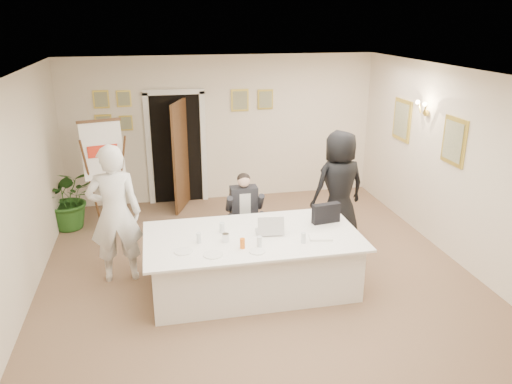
{
  "coord_description": "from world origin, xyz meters",
  "views": [
    {
      "loc": [
        -1.31,
        -5.96,
        3.49
      ],
      "look_at": [
        0.06,
        0.6,
        1.11
      ],
      "focal_mm": 35.0,
      "sensor_mm": 36.0,
      "label": 1
    }
  ],
  "objects_px": {
    "flip_chart": "(105,181)",
    "potted_palm": "(69,198)",
    "steel_jug": "(226,238)",
    "standing_man": "(115,214)",
    "oj_glass": "(242,243)",
    "laptop": "(269,223)",
    "paper_stack": "(320,237)",
    "seated_man": "(244,213)",
    "laptop_bag": "(326,213)",
    "conference_table": "(253,261)",
    "standing_woman": "(339,187)"
  },
  "relations": [
    {
      "from": "flip_chart",
      "to": "standing_man",
      "type": "distance_m",
      "value": 1.81
    },
    {
      "from": "steel_jug",
      "to": "conference_table",
      "type": "bearing_deg",
      "value": 18.42
    },
    {
      "from": "oj_glass",
      "to": "standing_man",
      "type": "bearing_deg",
      "value": 147.75
    },
    {
      "from": "standing_man",
      "to": "steel_jug",
      "type": "bearing_deg",
      "value": 149.44
    },
    {
      "from": "flip_chart",
      "to": "standing_man",
      "type": "xyz_separation_m",
      "value": [
        0.27,
        -1.79,
        0.1
      ]
    },
    {
      "from": "paper_stack",
      "to": "standing_woman",
      "type": "bearing_deg",
      "value": 61.62
    },
    {
      "from": "flip_chart",
      "to": "potted_palm",
      "type": "bearing_deg",
      "value": 161.56
    },
    {
      "from": "standing_man",
      "to": "steel_jug",
      "type": "xyz_separation_m",
      "value": [
        1.39,
        -0.76,
        -0.14
      ]
    },
    {
      "from": "seated_man",
      "to": "standing_woman",
      "type": "distance_m",
      "value": 1.6
    },
    {
      "from": "potted_palm",
      "to": "steel_jug",
      "type": "relative_size",
      "value": 9.78
    },
    {
      "from": "conference_table",
      "to": "flip_chart",
      "type": "relative_size",
      "value": 1.49
    },
    {
      "from": "conference_table",
      "to": "seated_man",
      "type": "xyz_separation_m",
      "value": [
        0.09,
        1.08,
        0.25
      ]
    },
    {
      "from": "steel_jug",
      "to": "oj_glass",
      "type": "bearing_deg",
      "value": -52.59
    },
    {
      "from": "laptop",
      "to": "oj_glass",
      "type": "distance_m",
      "value": 0.59
    },
    {
      "from": "flip_chart",
      "to": "laptop_bag",
      "type": "distance_m",
      "value": 3.81
    },
    {
      "from": "conference_table",
      "to": "laptop",
      "type": "xyz_separation_m",
      "value": [
        0.23,
        0.05,
        0.52
      ]
    },
    {
      "from": "laptop",
      "to": "steel_jug",
      "type": "bearing_deg",
      "value": -157.74
    },
    {
      "from": "potted_palm",
      "to": "laptop",
      "type": "xyz_separation_m",
      "value": [
        2.89,
        -2.58,
        0.38
      ]
    },
    {
      "from": "seated_man",
      "to": "laptop_bag",
      "type": "distance_m",
      "value": 1.34
    },
    {
      "from": "conference_table",
      "to": "potted_palm",
      "type": "xyz_separation_m",
      "value": [
        -2.67,
        2.63,
        0.14
      ]
    },
    {
      "from": "flip_chart",
      "to": "conference_table",
      "type": "bearing_deg",
      "value": -50.01
    },
    {
      "from": "laptop_bag",
      "to": "paper_stack",
      "type": "distance_m",
      "value": 0.56
    },
    {
      "from": "seated_man",
      "to": "laptop_bag",
      "type": "relative_size",
      "value": 3.29
    },
    {
      "from": "potted_palm",
      "to": "oj_glass",
      "type": "bearing_deg",
      "value": -50.43
    },
    {
      "from": "flip_chart",
      "to": "paper_stack",
      "type": "xyz_separation_m",
      "value": [
        2.87,
        -2.69,
        -0.08
      ]
    },
    {
      "from": "laptop",
      "to": "seated_man",
      "type": "bearing_deg",
      "value": 103.8
    },
    {
      "from": "standing_woman",
      "to": "oj_glass",
      "type": "bearing_deg",
      "value": 30.67
    },
    {
      "from": "conference_table",
      "to": "laptop",
      "type": "relative_size",
      "value": 7.73
    },
    {
      "from": "laptop_bag",
      "to": "flip_chart",
      "type": "bearing_deg",
      "value": 136.45
    },
    {
      "from": "standing_woman",
      "to": "seated_man",
      "type": "bearing_deg",
      "value": -4.12
    },
    {
      "from": "potted_palm",
      "to": "laptop_bag",
      "type": "distance_m",
      "value": 4.47
    },
    {
      "from": "potted_palm",
      "to": "paper_stack",
      "type": "height_order",
      "value": "potted_palm"
    },
    {
      "from": "standing_woman",
      "to": "laptop_bag",
      "type": "bearing_deg",
      "value": 50.61
    },
    {
      "from": "laptop_bag",
      "to": "standing_woman",
      "type": "bearing_deg",
      "value": 52.55
    },
    {
      "from": "oj_glass",
      "to": "flip_chart",
      "type": "bearing_deg",
      "value": 123.44
    },
    {
      "from": "seated_man",
      "to": "standing_man",
      "type": "bearing_deg",
      "value": -168.5
    },
    {
      "from": "conference_table",
      "to": "potted_palm",
      "type": "distance_m",
      "value": 3.75
    },
    {
      "from": "flip_chart",
      "to": "potted_palm",
      "type": "relative_size",
      "value": 1.75
    },
    {
      "from": "conference_table",
      "to": "laptop_bag",
      "type": "bearing_deg",
      "value": 11.09
    },
    {
      "from": "standing_man",
      "to": "potted_palm",
      "type": "distance_m",
      "value": 2.24
    },
    {
      "from": "standing_woman",
      "to": "laptop_bag",
      "type": "relative_size",
      "value": 4.64
    },
    {
      "from": "potted_palm",
      "to": "laptop",
      "type": "bearing_deg",
      "value": -41.77
    },
    {
      "from": "seated_man",
      "to": "laptop",
      "type": "distance_m",
      "value": 1.08
    },
    {
      "from": "potted_palm",
      "to": "steel_jug",
      "type": "xyz_separation_m",
      "value": [
        2.29,
        -2.76,
        0.29
      ]
    },
    {
      "from": "paper_stack",
      "to": "steel_jug",
      "type": "bearing_deg",
      "value": 172.94
    },
    {
      "from": "standing_man",
      "to": "oj_glass",
      "type": "height_order",
      "value": "standing_man"
    },
    {
      "from": "laptop",
      "to": "laptop_bag",
      "type": "distance_m",
      "value": 0.86
    },
    {
      "from": "standing_man",
      "to": "oj_glass",
      "type": "relative_size",
      "value": 14.88
    },
    {
      "from": "laptop",
      "to": "paper_stack",
      "type": "distance_m",
      "value": 0.7
    },
    {
      "from": "laptop",
      "to": "oj_glass",
      "type": "xyz_separation_m",
      "value": [
        -0.43,
        -0.4,
        -0.07
      ]
    }
  ]
}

